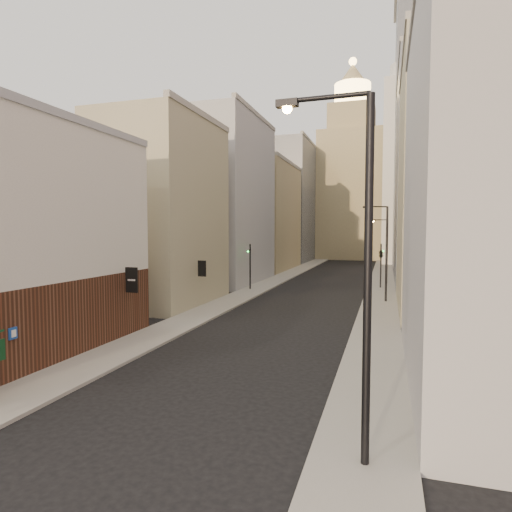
{
  "coord_description": "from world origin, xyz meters",
  "views": [
    {
      "loc": [
        7.05,
        -7.74,
        6.57
      ],
      "look_at": [
        -1.83,
        21.16,
        4.69
      ],
      "focal_mm": 30.0,
      "sensor_mm": 36.0,
      "label": 1
    }
  ],
  "objects_px": {
    "streetlamp_near": "(358,257)",
    "streetlamp_far": "(386,248)",
    "traffic_light_left": "(250,257)",
    "streetlamp_mid": "(384,248)",
    "clock_tower": "(351,181)",
    "white_tower": "(405,165)",
    "traffic_light_right": "(381,254)"
  },
  "relations": [
    {
      "from": "traffic_light_left",
      "to": "streetlamp_far",
      "type": "bearing_deg",
      "value": -147.25
    },
    {
      "from": "streetlamp_far",
      "to": "white_tower",
      "type": "bearing_deg",
      "value": 64.86
    },
    {
      "from": "streetlamp_far",
      "to": "streetlamp_mid",
      "type": "bearing_deg",
      "value": -110.11
    },
    {
      "from": "white_tower",
      "to": "traffic_light_left",
      "type": "height_order",
      "value": "white_tower"
    },
    {
      "from": "white_tower",
      "to": "traffic_light_right",
      "type": "height_order",
      "value": "white_tower"
    },
    {
      "from": "white_tower",
      "to": "traffic_light_right",
      "type": "relative_size",
      "value": 8.3
    },
    {
      "from": "streetlamp_mid",
      "to": "traffic_light_left",
      "type": "bearing_deg",
      "value": 145.51
    },
    {
      "from": "streetlamp_near",
      "to": "traffic_light_right",
      "type": "distance_m",
      "value": 37.27
    },
    {
      "from": "traffic_light_right",
      "to": "streetlamp_mid",
      "type": "bearing_deg",
      "value": 87.27
    },
    {
      "from": "streetlamp_near",
      "to": "white_tower",
      "type": "bearing_deg",
      "value": 88.94
    },
    {
      "from": "streetlamp_mid",
      "to": "streetlamp_far",
      "type": "distance_m",
      "value": 12.87
    },
    {
      "from": "clock_tower",
      "to": "traffic_light_left",
      "type": "distance_m",
      "value": 58.11
    },
    {
      "from": "white_tower",
      "to": "traffic_light_right",
      "type": "xyz_separation_m",
      "value": [
        -3.58,
        -36.77,
        -14.68
      ]
    },
    {
      "from": "streetlamp_near",
      "to": "traffic_light_left",
      "type": "relative_size",
      "value": 2.04
    },
    {
      "from": "white_tower",
      "to": "streetlamp_far",
      "type": "relative_size",
      "value": 5.36
    },
    {
      "from": "clock_tower",
      "to": "traffic_light_left",
      "type": "xyz_separation_m",
      "value": [
        -6.04,
        -56.06,
        -14.06
      ]
    },
    {
      "from": "clock_tower",
      "to": "traffic_light_left",
      "type": "height_order",
      "value": "clock_tower"
    },
    {
      "from": "clock_tower",
      "to": "traffic_light_left",
      "type": "bearing_deg",
      "value": -96.15
    },
    {
      "from": "streetlamp_mid",
      "to": "streetlamp_far",
      "type": "height_order",
      "value": "streetlamp_mid"
    },
    {
      "from": "streetlamp_near",
      "to": "streetlamp_far",
      "type": "height_order",
      "value": "streetlamp_near"
    },
    {
      "from": "traffic_light_right",
      "to": "white_tower",
      "type": "bearing_deg",
      "value": -100.6
    },
    {
      "from": "traffic_light_right",
      "to": "traffic_light_left",
      "type": "bearing_deg",
      "value": 16.39
    },
    {
      "from": "streetlamp_near",
      "to": "streetlamp_far",
      "type": "distance_m",
      "value": 40.78
    },
    {
      "from": "streetlamp_near",
      "to": "traffic_light_right",
      "type": "relative_size",
      "value": 2.04
    },
    {
      "from": "streetlamp_near",
      "to": "streetlamp_mid",
      "type": "bearing_deg",
      "value": 90.78
    },
    {
      "from": "white_tower",
      "to": "streetlamp_near",
      "type": "xyz_separation_m",
      "value": [
        -3.69,
        -73.99,
        -12.79
      ]
    },
    {
      "from": "white_tower",
      "to": "streetlamp_near",
      "type": "height_order",
      "value": "white_tower"
    },
    {
      "from": "streetlamp_near",
      "to": "streetlamp_mid",
      "type": "xyz_separation_m",
      "value": [
        0.5,
        27.9,
        -0.88
      ]
    },
    {
      "from": "traffic_light_left",
      "to": "traffic_light_right",
      "type": "bearing_deg",
      "value": -158.18
    },
    {
      "from": "clock_tower",
      "to": "traffic_light_right",
      "type": "relative_size",
      "value": 8.98
    },
    {
      "from": "streetlamp_far",
      "to": "traffic_light_left",
      "type": "bearing_deg",
      "value": -167.41
    },
    {
      "from": "traffic_light_left",
      "to": "streetlamp_mid",
      "type": "bearing_deg",
      "value": 164.12
    }
  ]
}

